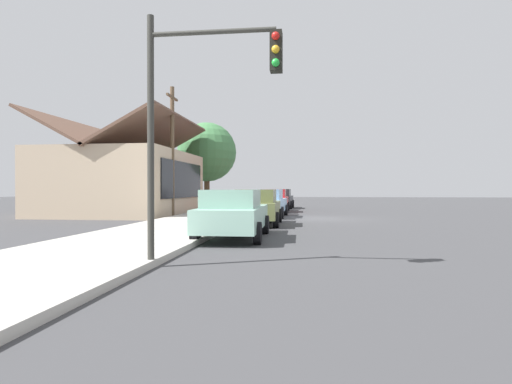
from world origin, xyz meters
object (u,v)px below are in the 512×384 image
car_charcoal (281,198)px  shade_tree (207,152)px  car_seafoam (233,214)px  utility_pole_wooden (172,149)px  car_skyblue (267,203)px  car_olive (257,207)px  traffic_light_main (201,97)px  fire_hydrant_red (246,207)px  car_cherry (274,200)px

car_charcoal → shade_tree: (-1.61, 5.83, 3.73)m
car_seafoam → utility_pole_wooden: size_ratio=0.64×
car_skyblue → shade_tree: 11.44m
car_seafoam → car_skyblue: (10.64, -0.05, -0.00)m
car_olive → car_skyblue: same height
shade_tree → traffic_light_main: (-24.96, -5.97, -1.05)m
fire_hydrant_red → car_cherry: bearing=-20.2°
car_skyblue → utility_pole_wooden: 6.30m
car_cherry → shade_tree: size_ratio=0.69×
car_seafoam → car_olive: bearing=-2.7°
shade_tree → utility_pole_wooden: bearing=-178.1°
fire_hydrant_red → car_seafoam: bearing=-173.4°
utility_pole_wooden → fire_hydrant_red: bearing=-63.0°
car_skyblue → fire_hydrant_red: (1.56, 1.46, -0.32)m
shade_tree → traffic_light_main: size_ratio=1.33×
car_skyblue → traffic_light_main: (-15.81, -0.20, 2.67)m
car_skyblue → car_olive: bearing=-177.8°
car_cherry → traffic_light_main: 21.42m
car_charcoal → fire_hydrant_red: bearing=171.8°
car_charcoal → traffic_light_main: 26.71m
car_skyblue → car_cherry: 5.44m
car_olive → utility_pole_wooden: utility_pole_wooden is taller
utility_pole_wooden → car_charcoal: bearing=-26.1°
car_skyblue → fire_hydrant_red: car_skyblue is taller
car_seafoam → car_skyblue: size_ratio=1.02×
car_seafoam → car_skyblue: same height
traffic_light_main → utility_pole_wooden: utility_pole_wooden is taller
traffic_light_main → car_olive: bearing=0.7°
traffic_light_main → utility_pole_wooden: 16.35m
traffic_light_main → shade_tree: bearing=13.5°
shade_tree → traffic_light_main: shade_tree is taller
car_olive → fire_hydrant_red: 7.08m
car_seafoam → car_charcoal: 21.40m
car_cherry → car_charcoal: size_ratio=1.06×
utility_pole_wooden → shade_tree: bearing=1.9°
car_cherry → fire_hydrant_red: 4.15m
shade_tree → traffic_light_main: 25.69m
utility_pole_wooden → car_cherry: bearing=-42.5°
car_cherry → car_skyblue: bearing=179.3°
utility_pole_wooden → car_olive: bearing=-131.3°
car_skyblue → shade_tree: (9.15, 5.77, 3.72)m
car_olive → shade_tree: 16.07m
car_olive → traffic_light_main: bearing=179.5°
car_cherry → traffic_light_main: size_ratio=0.92×
car_olive → car_charcoal: same height
traffic_light_main → car_cherry: bearing=0.6°
car_skyblue → car_charcoal: (10.76, -0.06, -0.00)m
traffic_light_main → fire_hydrant_red: traffic_light_main is taller
car_cherry → car_olive: bearing=179.5°
car_cherry → shade_tree: 7.78m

